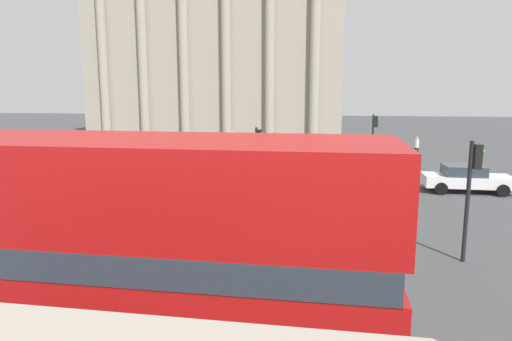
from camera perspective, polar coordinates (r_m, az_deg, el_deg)
The scene contains 11 objects.
double_decker_bus at distance 8.42m, azimuth -22.82°, elevation -8.79°, with size 10.84×2.77×4.19m.
plaza_building_left at distance 48.49m, azimuth -4.66°, elevation 16.89°, with size 25.49×11.25×22.06m.
traffic_light_near at distance 14.40m, azimuth 25.37°, elevation -1.48°, with size 0.42×0.24×3.57m.
traffic_light_mid at distance 22.55m, azimuth 0.25°, elevation 2.63°, with size 0.42×0.24×3.23m.
traffic_light_far at distance 29.70m, azimuth 14.53°, elevation 4.43°, with size 0.42×0.24×3.57m.
car_black at distance 19.48m, azimuth 2.24°, elevation -2.77°, with size 4.20×1.93×1.35m.
car_white at distance 25.03m, azimuth 24.78°, elevation -0.87°, with size 4.20×1.93×1.35m.
pedestrian_red at distance 21.96m, azimuth 7.13°, elevation -0.51°, with size 0.32×0.32×1.80m.
pedestrian_yellow at distance 29.13m, azimuth 4.33°, elevation 1.98°, with size 0.32×0.32×1.75m.
pedestrian_black at distance 37.03m, azimuth -3.02°, elevation 3.72°, with size 0.32×0.32×1.83m.
pedestrian_white at distance 36.90m, azimuth 19.45°, elevation 2.94°, with size 0.32×0.32×1.62m.
Camera 1 is at (0.43, -2.29, 4.89)m, focal length 32.00 mm.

